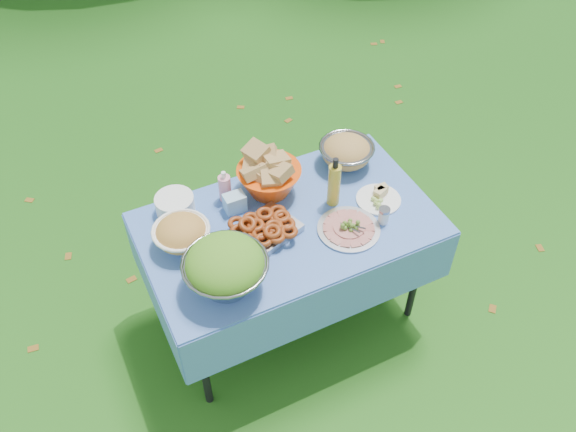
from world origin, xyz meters
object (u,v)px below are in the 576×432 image
object	(u,v)px
bread_bowl	(269,175)
picnic_table	(289,270)
charcuterie_platter	(349,225)
plate_stack	(175,205)
pasta_bowl_steel	(346,151)
salad_bowl	(225,267)
oil_bottle	(334,181)

from	to	relation	value
bread_bowl	picnic_table	bearing A→B (deg)	-92.44
charcuterie_platter	bread_bowl	bearing A→B (deg)	118.38
plate_stack	bread_bowl	size ratio (longest dim) A/B	0.59
bread_bowl	pasta_bowl_steel	bearing A→B (deg)	2.37
salad_bowl	oil_bottle	bearing A→B (deg)	20.44
bread_bowl	plate_stack	bearing A→B (deg)	171.97
salad_bowl	oil_bottle	world-z (taller)	oil_bottle
salad_bowl	plate_stack	distance (m)	0.56
salad_bowl	pasta_bowl_steel	bearing A→B (deg)	28.90
pasta_bowl_steel	salad_bowl	bearing A→B (deg)	-151.10
salad_bowl	charcuterie_platter	bearing A→B (deg)	4.47
salad_bowl	charcuterie_platter	distance (m)	0.67
bread_bowl	oil_bottle	bearing A→B (deg)	-41.12
picnic_table	pasta_bowl_steel	bearing A→B (deg)	29.47
bread_bowl	pasta_bowl_steel	world-z (taller)	bread_bowl
salad_bowl	bread_bowl	world-z (taller)	salad_bowl
picnic_table	plate_stack	world-z (taller)	plate_stack
salad_bowl	plate_stack	world-z (taller)	salad_bowl
bread_bowl	oil_bottle	world-z (taller)	oil_bottle
plate_stack	charcuterie_platter	distance (m)	0.88
oil_bottle	plate_stack	bearing A→B (deg)	158.61
plate_stack	pasta_bowl_steel	xyz separation A→B (m)	(0.96, -0.05, 0.03)
plate_stack	pasta_bowl_steel	distance (m)	0.96
salad_bowl	oil_bottle	distance (m)	0.74
charcuterie_platter	oil_bottle	size ratio (longest dim) A/B	1.07
plate_stack	bread_bowl	xyz separation A→B (m)	(0.49, -0.07, 0.06)
picnic_table	bread_bowl	distance (m)	0.55
picnic_table	oil_bottle	bearing A→B (deg)	6.33
pasta_bowl_steel	charcuterie_platter	distance (m)	0.51
bread_bowl	oil_bottle	distance (m)	0.34
plate_stack	salad_bowl	bearing A→B (deg)	-84.15
plate_stack	pasta_bowl_steel	bearing A→B (deg)	-2.96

